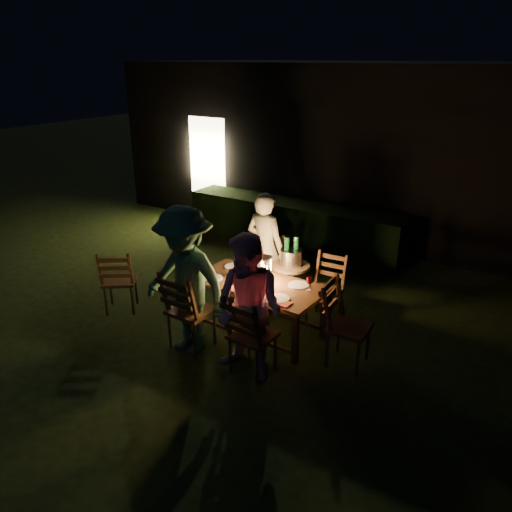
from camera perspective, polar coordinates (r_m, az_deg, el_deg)
The scene contains 29 objects.
garden_envelope at distance 11.04m, azimuth 12.78°, elevation 12.36°, with size 40.00×40.00×3.20m.
dining_table at distance 6.24m, azimuth 0.24°, elevation -3.66°, with size 1.69×0.90×0.69m.
chair_near_left at distance 6.09m, azimuth -7.47°, elevation -7.65°, with size 0.49×0.53×1.08m.
chair_near_right at distance 5.61m, azimuth -0.50°, elevation -10.50°, with size 0.49×0.52×1.01m.
chair_far_left at distance 7.18m, azimuth 0.79°, elevation -2.87°, with size 0.46×0.49×1.00m.
chair_far_right at distance 6.73m, azimuth 7.86°, elevation -5.06°, with size 0.43×0.46×0.93m.
chair_end at distance 5.85m, azimuth 10.28°, elevation -9.31°, with size 0.52×0.49×1.04m.
chair_spare at distance 7.15m, azimuth -15.22°, elevation -3.88°, with size 0.63×0.63×0.98m.
person_house_side at distance 7.02m, azimuth 1.05°, elevation 0.94°, with size 0.58×0.38×1.60m, color beige.
person_opp_right at distance 5.32m, azimuth -0.82°, elevation -6.03°, with size 0.80×0.62×1.65m, color #E69EB6.
person_opp_left at distance 5.80m, azimuth -8.06°, elevation -2.90°, with size 1.16×0.67×1.80m, color #376E4D.
lantern at distance 6.16m, azimuth 0.89°, elevation -1.72°, with size 0.16×0.16×0.35m.
plate_far_left at distance 6.67m, azimuth -2.56°, elevation -1.23°, with size 0.25×0.25×0.01m, color white.
plate_near_left at distance 6.35m, azimuth -4.97°, elevation -2.51°, with size 0.25×0.25×0.01m, color white.
plate_far_right at distance 6.16m, azimuth 4.86°, elevation -3.33°, with size 0.25×0.25×0.01m, color white.
plate_near_right at distance 5.82m, azimuth 2.66°, elevation -4.86°, with size 0.25×0.25×0.01m, color white.
wineglass_a at distance 6.54m, azimuth -0.51°, elevation -0.91°, with size 0.06×0.06×0.18m, color #59070F, non-canonical shape.
wineglass_b at distance 6.49m, azimuth -5.59°, elevation -1.20°, with size 0.06×0.06×0.18m, color #59070F, non-canonical shape.
wineglass_c at distance 5.81m, azimuth 1.10°, elevation -3.99°, with size 0.06×0.06×0.18m, color #59070F, non-canonical shape.
wineglass_d at distance 6.02m, azimuth 6.09°, elevation -3.16°, with size 0.06×0.06×0.18m, color #59070F, non-canonical shape.
wineglass_e at distance 6.01m, azimuth -2.17°, elevation -3.10°, with size 0.06×0.06×0.18m, color silver, non-canonical shape.
bottle_table at distance 6.29m, azimuth -1.63°, elevation -1.39°, with size 0.07×0.07×0.28m, color #0F471E.
napkin_left at distance 6.05m, azimuth -2.66°, elevation -3.75°, with size 0.18×0.14×0.01m, color red.
napkin_right at distance 5.71m, azimuth 3.07°, elevation -5.42°, with size 0.18×0.14×0.01m, color red.
phone at distance 6.34m, azimuth -5.92°, elevation -2.63°, with size 0.14×0.07×0.01m, color black.
side_table at distance 6.78m, azimuth 4.01°, elevation -1.63°, with size 0.52×0.52×0.69m.
ice_bucket at distance 6.70m, azimuth 4.05°, elevation -0.12°, with size 0.30×0.30×0.22m, color #A5A8AD.
bottle_bucket_a at distance 6.67m, azimuth 3.52°, elevation 0.25°, with size 0.07×0.07×0.32m, color #0F471E.
bottle_bucket_b at distance 6.70m, azimuth 4.60°, elevation 0.30°, with size 0.07×0.07×0.32m, color #0F471E.
Camera 1 is at (3.63, -4.12, 3.32)m, focal length 35.00 mm.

